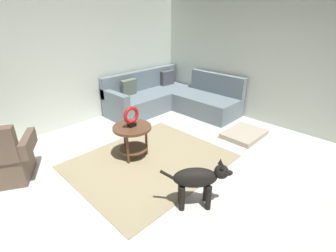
# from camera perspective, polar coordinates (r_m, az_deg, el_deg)

# --- Properties ---
(ground_plane) EXTENTS (6.00, 6.00, 0.10)m
(ground_plane) POSITION_cam_1_polar(r_m,az_deg,el_deg) (3.47, 1.94, -14.27)
(ground_plane) COLOR silver
(wall_back) EXTENTS (6.00, 0.12, 2.70)m
(wall_back) POSITION_cam_1_polar(r_m,az_deg,el_deg) (5.21, -23.17, 14.21)
(wall_back) COLOR silver
(wall_back) RESTS_ON ground_plane
(wall_right) EXTENTS (0.12, 6.00, 2.70)m
(wall_right) POSITION_cam_1_polar(r_m,az_deg,el_deg) (5.32, 24.87, 14.11)
(wall_right) COLOR silver
(wall_right) RESTS_ON ground_plane
(area_rug) EXTENTS (2.30, 1.90, 0.01)m
(area_rug) POSITION_cam_1_polar(r_m,az_deg,el_deg) (3.93, -4.14, -8.12)
(area_rug) COLOR tan
(area_rug) RESTS_ON ground_plane
(sectional_couch) EXTENTS (2.20, 2.25, 0.88)m
(sectional_couch) POSITION_cam_1_polar(r_m,az_deg,el_deg) (5.83, 0.58, 6.32)
(sectional_couch) COLOR slate
(sectional_couch) RESTS_ON ground_plane
(armchair) EXTENTS (0.99, 0.92, 0.88)m
(armchair) POSITION_cam_1_polar(r_m,az_deg,el_deg) (4.04, -34.05, -6.61)
(armchair) COLOR brown
(armchair) RESTS_ON ground_plane
(side_table) EXTENTS (0.60, 0.60, 0.54)m
(side_table) POSITION_cam_1_polar(r_m,az_deg,el_deg) (3.89, -8.25, -1.73)
(side_table) COLOR brown
(side_table) RESTS_ON ground_plane
(torus_sculpture) EXTENTS (0.28, 0.08, 0.33)m
(torus_sculpture) POSITION_cam_1_polar(r_m,az_deg,el_deg) (3.77, -8.52, 2.28)
(torus_sculpture) COLOR black
(torus_sculpture) RESTS_ON side_table
(dog_bed_mat) EXTENTS (0.80, 0.60, 0.09)m
(dog_bed_mat) POSITION_cam_1_polar(r_m,az_deg,el_deg) (4.88, 17.20, -1.78)
(dog_bed_mat) COLOR #B2A38E
(dog_bed_mat) RESTS_ON ground_plane
(dog) EXTENTS (0.66, 0.61, 0.63)m
(dog) POSITION_cam_1_polar(r_m,az_deg,el_deg) (2.94, 7.16, -12.17)
(dog) COLOR black
(dog) RESTS_ON ground_plane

